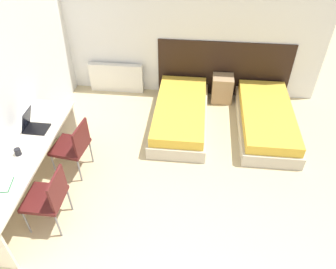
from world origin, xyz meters
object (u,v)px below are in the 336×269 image
Objects in this scene: nightstand at (222,89)px; chair_near_laptop at (73,145)px; chair_near_notebook at (48,196)px; bed_near_door at (266,120)px; bed_near_window at (180,114)px; laptop at (33,125)px.

chair_near_laptop is (-2.17, -2.12, 0.24)m from nightstand.
chair_near_laptop and chair_near_notebook have the same top height.
nightstand is at bearing 132.26° from bed_near_door.
bed_near_door is 2.27× the size of chair_near_notebook.
bed_near_window is 2.43m from laptop.
nightstand is 3.04m from chair_near_laptop.
nightstand is 3.46m from laptop.
chair_near_laptop reaches higher than bed_near_door.
chair_near_laptop is at bearing 90.78° from chair_near_notebook.
nightstand is (0.74, 0.81, 0.06)m from bed_near_window.
bed_near_door is 3.85× the size of nightstand.
bed_near_window is at bearing 49.91° from chair_near_laptop.
chair_near_notebook is (-2.17, -3.05, 0.24)m from nightstand.
bed_near_door is at bearing -47.74° from nightstand.
chair_near_laptop is at bearing -155.87° from bed_near_door.
laptop is at bearing -141.72° from nightstand.
chair_near_laptop reaches higher than nightstand.
bed_near_door is 3.72m from laptop.
chair_near_notebook is at bearing -60.61° from laptop.
bed_near_door is 1.10m from nightstand.
chair_near_notebook is 2.69× the size of laptop.
bed_near_door is at bearing 0.00° from bed_near_window.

